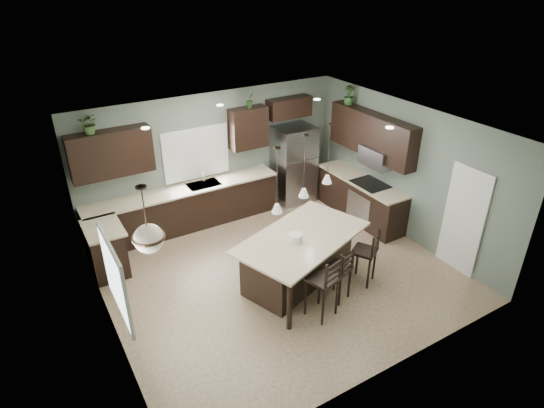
{
  "coord_description": "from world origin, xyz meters",
  "views": [
    {
      "loc": [
        -3.65,
        -5.88,
        5.14
      ],
      "look_at": [
        0.1,
        0.4,
        1.25
      ],
      "focal_mm": 30.0,
      "sensor_mm": 36.0,
      "label": 1
    }
  ],
  "objects_px": {
    "serving_dish": "(295,238)",
    "plant_back_left": "(89,123)",
    "kitchen_island": "(301,258)",
    "bar_stool_left": "(322,285)",
    "bar_stool_right": "(364,257)",
    "bar_stool_center": "(338,274)",
    "refrigerator": "(294,164)"
  },
  "relations": [
    {
      "from": "bar_stool_right",
      "to": "plant_back_left",
      "type": "distance_m",
      "value": 5.46
    },
    {
      "from": "kitchen_island",
      "to": "serving_dish",
      "type": "xyz_separation_m",
      "value": [
        -0.19,
        -0.07,
        0.53
      ]
    },
    {
      "from": "bar_stool_center",
      "to": "bar_stool_right",
      "type": "xyz_separation_m",
      "value": [
        0.68,
        0.13,
        0.03
      ]
    },
    {
      "from": "serving_dish",
      "to": "bar_stool_center",
      "type": "relative_size",
      "value": 0.24
    },
    {
      "from": "serving_dish",
      "to": "plant_back_left",
      "type": "distance_m",
      "value": 4.22
    },
    {
      "from": "kitchen_island",
      "to": "bar_stool_left",
      "type": "xyz_separation_m",
      "value": [
        -0.24,
        -0.94,
        0.13
      ]
    },
    {
      "from": "bar_stool_left",
      "to": "serving_dish",
      "type": "bearing_deg",
      "value": 70.99
    },
    {
      "from": "refrigerator",
      "to": "serving_dish",
      "type": "xyz_separation_m",
      "value": [
        -1.82,
        -2.82,
        0.07
      ]
    },
    {
      "from": "kitchen_island",
      "to": "plant_back_left",
      "type": "xyz_separation_m",
      "value": [
        -2.68,
        2.93,
        2.14
      ]
    },
    {
      "from": "refrigerator",
      "to": "serving_dish",
      "type": "distance_m",
      "value": 3.36
    },
    {
      "from": "bar_stool_left",
      "to": "plant_back_left",
      "type": "relative_size",
      "value": 2.99
    },
    {
      "from": "bar_stool_center",
      "to": "bar_stool_left",
      "type": "bearing_deg",
      "value": -176.51
    },
    {
      "from": "refrigerator",
      "to": "bar_stool_left",
      "type": "bearing_deg",
      "value": -116.96
    },
    {
      "from": "plant_back_left",
      "to": "bar_stool_right",
      "type": "bearing_deg",
      "value": -44.49
    },
    {
      "from": "kitchen_island",
      "to": "bar_stool_right",
      "type": "bearing_deg",
      "value": -52.85
    },
    {
      "from": "serving_dish",
      "to": "bar_stool_left",
      "type": "distance_m",
      "value": 0.96
    },
    {
      "from": "kitchen_island",
      "to": "plant_back_left",
      "type": "bearing_deg",
      "value": 113.04
    },
    {
      "from": "serving_dish",
      "to": "bar_stool_center",
      "type": "height_order",
      "value": "serving_dish"
    },
    {
      "from": "serving_dish",
      "to": "bar_stool_left",
      "type": "xyz_separation_m",
      "value": [
        -0.05,
        -0.87,
        -0.4
      ]
    },
    {
      "from": "kitchen_island",
      "to": "plant_back_left",
      "type": "height_order",
      "value": "plant_back_left"
    },
    {
      "from": "bar_stool_left",
      "to": "plant_back_left",
      "type": "distance_m",
      "value": 5.0
    },
    {
      "from": "serving_dish",
      "to": "bar_stool_right",
      "type": "distance_m",
      "value": 1.32
    },
    {
      "from": "plant_back_left",
      "to": "bar_stool_center",
      "type": "bearing_deg",
      "value": -51.5
    },
    {
      "from": "serving_dish",
      "to": "bar_stool_right",
      "type": "xyz_separation_m",
      "value": [
        1.11,
        -0.54,
        -0.46
      ]
    },
    {
      "from": "refrigerator",
      "to": "bar_stool_right",
      "type": "bearing_deg",
      "value": -101.92
    },
    {
      "from": "bar_stool_left",
      "to": "bar_stool_right",
      "type": "bearing_deg",
      "value": 0.32
    },
    {
      "from": "kitchen_island",
      "to": "bar_stool_left",
      "type": "height_order",
      "value": "bar_stool_left"
    },
    {
      "from": "refrigerator",
      "to": "bar_stool_center",
      "type": "xyz_separation_m",
      "value": [
        -1.39,
        -3.5,
        -0.42
      ]
    },
    {
      "from": "bar_stool_left",
      "to": "bar_stool_right",
      "type": "xyz_separation_m",
      "value": [
        1.17,
        0.33,
        -0.06
      ]
    },
    {
      "from": "serving_dish",
      "to": "bar_stool_center",
      "type": "distance_m",
      "value": 0.94
    },
    {
      "from": "kitchen_island",
      "to": "plant_back_left",
      "type": "distance_m",
      "value": 4.51
    },
    {
      "from": "bar_stool_center",
      "to": "plant_back_left",
      "type": "height_order",
      "value": "plant_back_left"
    }
  ]
}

